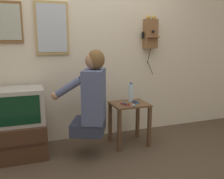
{
  "coord_description": "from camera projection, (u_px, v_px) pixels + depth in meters",
  "views": [
    {
      "loc": [
        -0.7,
        -1.97,
        1.31
      ],
      "look_at": [
        0.22,
        0.64,
        0.75
      ],
      "focal_mm": 38.0,
      "sensor_mm": 36.0,
      "label": 1
    }
  ],
  "objects": [
    {
      "name": "cell_phone_spare",
      "position": [
        135.0,
        102.0,
        3.04
      ],
      "size": [
        0.06,
        0.13,
        0.01
      ],
      "rotation": [
        0.0,
        0.0,
        -0.03
      ],
      "color": "navy",
      "rests_on": "side_table"
    },
    {
      "name": "water_bottle",
      "position": [
        131.0,
        93.0,
        3.07
      ],
      "size": [
        0.06,
        0.06,
        0.24
      ],
      "color": "silver",
      "rests_on": "side_table"
    },
    {
      "name": "cell_phone_held",
      "position": [
        125.0,
        104.0,
        2.92
      ],
      "size": [
        0.09,
        0.13,
        0.01
      ],
      "rotation": [
        0.0,
        0.0,
        0.22
      ],
      "color": "maroon",
      "rests_on": "side_table"
    },
    {
      "name": "tv_stand",
      "position": [
        18.0,
        140.0,
        2.74
      ],
      "size": [
        0.64,
        0.51,
        0.39
      ],
      "color": "#422819",
      "rests_on": "ground_plane"
    },
    {
      "name": "television",
      "position": [
        18.0,
        106.0,
        2.68
      ],
      "size": [
        0.58,
        0.42,
        0.4
      ],
      "color": "#ADA89E",
      "rests_on": "tv_stand"
    },
    {
      "name": "wall_mirror",
      "position": [
        52.0,
        28.0,
        2.9
      ],
      "size": [
        0.4,
        0.03,
        0.64
      ],
      "color": "tan"
    },
    {
      "name": "toothbrush",
      "position": [
        135.0,
        105.0,
        2.89
      ],
      "size": [
        0.13,
        0.14,
        0.02
      ],
      "rotation": [
        0.0,
        0.0,
        2.4
      ],
      "color": "#338CD8",
      "rests_on": "side_table"
    },
    {
      "name": "framed_picture",
      "position": [
        10.0,
        22.0,
        2.73
      ],
      "size": [
        0.28,
        0.03,
        0.47
      ],
      "color": "brown"
    },
    {
      "name": "wall_phone_antique",
      "position": [
        150.0,
        33.0,
        3.3
      ],
      "size": [
        0.23,
        0.19,
        0.82
      ],
      "color": "brown"
    },
    {
      "name": "ground_plane",
      "position": [
        112.0,
        178.0,
        2.31
      ],
      "size": [
        14.0,
        14.0,
        0.0
      ],
      "primitive_type": "plane",
      "color": "#4C3D2D"
    },
    {
      "name": "wall_back",
      "position": [
        84.0,
        44.0,
        3.11
      ],
      "size": [
        6.8,
        0.05,
        2.55
      ],
      "color": "beige",
      "rests_on": "ground_plane"
    },
    {
      "name": "side_table",
      "position": [
        129.0,
        114.0,
        3.02
      ],
      "size": [
        0.45,
        0.39,
        0.55
      ],
      "color": "brown",
      "rests_on": "ground_plane"
    },
    {
      "name": "person",
      "position": [
        92.0,
        96.0,
        2.64
      ],
      "size": [
        0.65,
        0.59,
        0.94
      ],
      "rotation": [
        0.0,
        0.0,
        1.16
      ],
      "color": "#2D3347",
      "rests_on": "ground_plane"
    }
  ]
}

